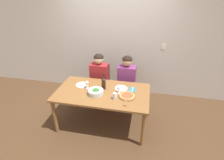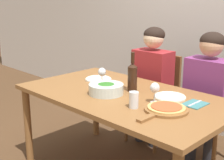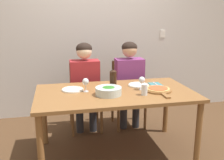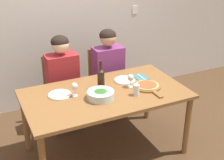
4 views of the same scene
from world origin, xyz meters
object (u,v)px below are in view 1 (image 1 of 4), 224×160
at_px(dinner_plate_right, 121,88).
at_px(wine_glass_right, 119,88).
at_px(person_man, 126,78).
at_px(fork_on_napkin, 132,90).
at_px(person_woman, 99,75).
at_px(wine_glass_left, 87,83).
at_px(wine_bottle, 104,83).
at_px(dinner_plate_left, 82,85).
at_px(chair_left, 101,82).
at_px(water_tumbler, 115,96).
at_px(pizza_on_board, 127,96).
at_px(broccoli_bowl, 96,92).
at_px(chair_right, 127,85).

relative_size(dinner_plate_right, wine_glass_right, 1.60).
height_order(person_man, dinner_plate_right, person_man).
bearing_deg(wine_glass_right, fork_on_napkin, 36.53).
relative_size(person_woman, wine_glass_right, 8.00).
distance_m(person_woman, wine_glass_left, 0.64).
xyz_separation_m(wine_bottle, dinner_plate_left, (-0.45, 0.04, -0.12)).
xyz_separation_m(chair_left, water_tumbler, (0.52, -0.98, 0.32)).
height_order(chair_left, pizza_on_board, chair_left).
bearing_deg(person_man, dinner_plate_left, -146.29).
bearing_deg(broccoli_bowl, wine_glass_left, 143.51).
distance_m(wine_bottle, broccoli_bowl, 0.24).
height_order(chair_left, water_tumbler, chair_left).
relative_size(dinner_plate_left, fork_on_napkin, 1.35).
xyz_separation_m(wine_bottle, fork_on_napkin, (0.54, 0.07, -0.12)).
height_order(wine_glass_right, water_tumbler, wine_glass_right).
bearing_deg(chair_left, broccoli_bowl, -79.89).
distance_m(broccoli_bowl, fork_on_napkin, 0.69).
bearing_deg(wine_bottle, person_woman, 113.56).
distance_m(wine_bottle, wine_glass_right, 0.32).
xyz_separation_m(chair_left, dinner_plate_left, (-0.20, -0.65, 0.27)).
bearing_deg(water_tumbler, wine_bottle, 133.11).
bearing_deg(fork_on_napkin, wine_bottle, -172.50).
distance_m(dinner_plate_right, water_tumbler, 0.37).
relative_size(chair_right, wine_glass_left, 6.03).
relative_size(person_woman, dinner_plate_left, 4.99).
bearing_deg(broccoli_bowl, pizza_on_board, 1.54).
distance_m(chair_left, water_tumbler, 1.16).
height_order(chair_left, wine_glass_right, chair_left).
xyz_separation_m(chair_right, wine_bottle, (-0.36, -0.69, 0.38)).
distance_m(dinner_plate_left, water_tumbler, 0.80).
height_order(chair_left, person_woman, person_woman).
bearing_deg(person_man, dinner_plate_right, -93.98).
xyz_separation_m(chair_left, wine_glass_right, (0.56, -0.79, 0.36)).
xyz_separation_m(person_woman, fork_on_napkin, (0.79, -0.51, 0.02)).
relative_size(person_man, fork_on_napkin, 6.71).
bearing_deg(broccoli_bowl, wine_bottle, 65.65).
distance_m(dinner_plate_right, wine_glass_right, 0.20).
relative_size(person_woman, dinner_plate_right, 4.99).
bearing_deg(dinner_plate_right, chair_left, 132.77).
xyz_separation_m(wine_bottle, water_tumbler, (0.27, -0.29, -0.07)).
bearing_deg(chair_right, water_tumbler, -95.05).
distance_m(chair_left, wine_glass_left, 0.82).
relative_size(wine_bottle, dinner_plate_right, 1.33).
relative_size(person_woman, fork_on_napkin, 6.71).
xyz_separation_m(pizza_on_board, water_tumbler, (-0.20, -0.10, 0.04)).
bearing_deg(wine_glass_left, water_tumbler, -23.03).
height_order(dinner_plate_right, water_tumbler, water_tumbler).
xyz_separation_m(person_man, dinner_plate_left, (-0.81, -0.54, 0.03)).
height_order(person_woman, water_tumbler, person_woman).
relative_size(chair_right, wine_bottle, 2.83).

